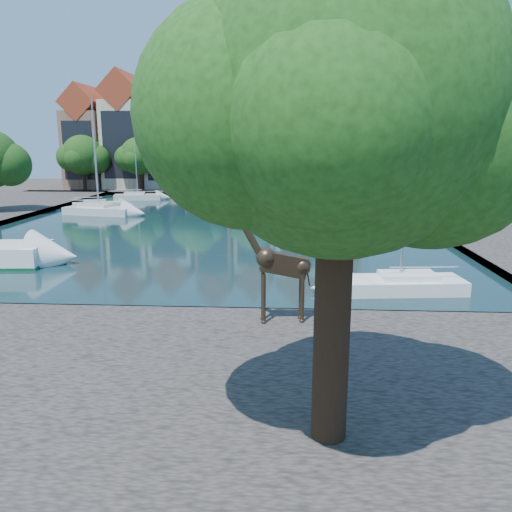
# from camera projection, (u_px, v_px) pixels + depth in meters

# --- Properties ---
(ground) EXTENTS (160.00, 160.00, 0.00)m
(ground) POSITION_uv_depth(u_px,v_px,m) (129.00, 317.00, 20.75)
(ground) COLOR #38332B
(ground) RESTS_ON ground
(water_basin) EXTENTS (38.00, 50.00, 0.08)m
(water_basin) POSITION_uv_depth(u_px,v_px,m) (212.00, 224.00, 44.11)
(water_basin) COLOR black
(water_basin) RESTS_ON ground
(near_quay) EXTENTS (50.00, 14.00, 0.50)m
(near_quay) POSITION_uv_depth(u_px,v_px,m) (51.00, 393.00, 13.88)
(near_quay) COLOR #514A46
(near_quay) RESTS_ON ground
(far_quay) EXTENTS (60.00, 16.00, 0.50)m
(far_quay) POSITION_uv_depth(u_px,v_px,m) (242.00, 189.00, 75.22)
(far_quay) COLOR #514A46
(far_quay) RESTS_ON ground
(right_quay) EXTENTS (14.00, 52.00, 0.50)m
(right_quay) POSITION_uv_depth(u_px,v_px,m) (501.00, 224.00, 42.66)
(right_quay) COLOR #514A46
(right_quay) RESTS_ON ground
(plane_tree) EXTENTS (8.32, 6.40, 10.62)m
(plane_tree) POSITION_uv_depth(u_px,v_px,m) (346.00, 111.00, 9.86)
(plane_tree) COLOR #332114
(plane_tree) RESTS_ON near_quay
(townhouse_west_end) EXTENTS (5.44, 9.18, 14.93)m
(townhouse_west_end) POSITION_uv_depth(u_px,v_px,m) (89.00, 141.00, 74.92)
(townhouse_west_end) COLOR #885F4A
(townhouse_west_end) RESTS_ON far_quay
(townhouse_west_mid) EXTENTS (5.94, 9.18, 16.79)m
(townhouse_west_mid) POSITION_uv_depth(u_px,v_px,m) (128.00, 135.00, 74.39)
(townhouse_west_mid) COLOR beige
(townhouse_west_mid) RESTS_ON far_quay
(townhouse_west_inner) EXTENTS (6.43, 9.18, 15.15)m
(townhouse_west_inner) POSITION_uv_depth(u_px,v_px,m) (172.00, 141.00, 74.22)
(townhouse_west_inner) COLOR beige
(townhouse_west_inner) RESTS_ON far_quay
(townhouse_center) EXTENTS (5.44, 9.18, 16.93)m
(townhouse_center) POSITION_uv_depth(u_px,v_px,m) (215.00, 134.00, 73.63)
(townhouse_center) COLOR brown
(townhouse_center) RESTS_ON far_quay
(townhouse_east_inner) EXTENTS (5.94, 9.18, 15.79)m
(townhouse_east_inner) POSITION_uv_depth(u_px,v_px,m) (255.00, 138.00, 73.43)
(townhouse_east_inner) COLOR tan
(townhouse_east_inner) RESTS_ON far_quay
(townhouse_east_mid) EXTENTS (6.43, 9.18, 16.65)m
(townhouse_east_mid) POSITION_uv_depth(u_px,v_px,m) (300.00, 136.00, 72.99)
(townhouse_east_mid) COLOR beige
(townhouse_east_mid) RESTS_ON far_quay
(townhouse_east_end) EXTENTS (5.44, 9.18, 14.43)m
(townhouse_east_end) POSITION_uv_depth(u_px,v_px,m) (344.00, 143.00, 72.85)
(townhouse_east_end) COLOR brown
(townhouse_east_end) RESTS_ON far_quay
(far_tree_far_west) EXTENTS (7.28, 5.60, 7.68)m
(far_tree_far_west) POSITION_uv_depth(u_px,v_px,m) (83.00, 157.00, 69.99)
(far_tree_far_west) COLOR #332114
(far_tree_far_west) RESTS_ON far_quay
(far_tree_west) EXTENTS (6.76, 5.20, 7.36)m
(far_tree_west) POSITION_uv_depth(u_px,v_px,m) (139.00, 157.00, 69.56)
(far_tree_west) COLOR #332114
(far_tree_west) RESTS_ON far_quay
(far_tree_mid_west) EXTENTS (7.80, 6.00, 8.00)m
(far_tree_mid_west) POSITION_uv_depth(u_px,v_px,m) (196.00, 156.00, 69.07)
(far_tree_mid_west) COLOR #332114
(far_tree_mid_west) RESTS_ON far_quay
(far_tree_mid_east) EXTENTS (7.02, 5.40, 7.52)m
(far_tree_mid_east) POSITION_uv_depth(u_px,v_px,m) (254.00, 157.00, 68.66)
(far_tree_mid_east) COLOR #332114
(far_tree_mid_east) RESTS_ON far_quay
(far_tree_east) EXTENTS (7.54, 5.80, 7.84)m
(far_tree_east) POSITION_uv_depth(u_px,v_px,m) (312.00, 157.00, 68.19)
(far_tree_east) COLOR #332114
(far_tree_east) RESTS_ON far_quay
(far_tree_far_east) EXTENTS (6.76, 5.20, 7.36)m
(far_tree_far_east) POSITION_uv_depth(u_px,v_px,m) (371.00, 158.00, 67.77)
(far_tree_far_east) COLOR #332114
(far_tree_far_east) RESTS_ON far_quay
(giraffe_statue) EXTENTS (3.18, 0.75, 4.53)m
(giraffe_statue) POSITION_uv_depth(u_px,v_px,m) (277.00, 264.00, 18.31)
(giraffe_statue) COLOR #36281B
(giraffe_statue) RESTS_ON near_quay
(sailboat_left_c) EXTENTS (7.22, 3.65, 11.16)m
(sailboat_left_c) POSITION_uv_depth(u_px,v_px,m) (99.00, 209.00, 49.62)
(sailboat_left_c) COLOR silver
(sailboat_left_c) RESTS_ON water_basin
(sailboat_left_d) EXTENTS (5.59, 3.77, 8.45)m
(sailboat_left_d) POSITION_uv_depth(u_px,v_px,m) (98.00, 204.00, 54.43)
(sailboat_left_d) COLOR silver
(sailboat_left_d) RESTS_ON water_basin
(sailboat_left_e) EXTENTS (5.95, 3.00, 9.96)m
(sailboat_left_e) POSITION_uv_depth(u_px,v_px,m) (138.00, 196.00, 62.49)
(sailboat_left_e) COLOR beige
(sailboat_left_e) RESTS_ON water_basin
(sailboat_right_a) EXTENTS (6.18, 2.68, 9.97)m
(sailboat_right_a) POSITION_uv_depth(u_px,v_px,m) (400.00, 281.00, 23.84)
(sailboat_right_a) COLOR white
(sailboat_right_a) RESTS_ON water_basin
(sailboat_right_b) EXTENTS (5.83, 4.01, 10.24)m
(sailboat_right_b) POSITION_uv_depth(u_px,v_px,m) (369.00, 220.00, 43.12)
(sailboat_right_b) COLOR navy
(sailboat_right_b) RESTS_ON water_basin
(sailboat_right_c) EXTENTS (5.50, 3.07, 9.36)m
(sailboat_right_c) POSITION_uv_depth(u_px,v_px,m) (343.00, 211.00, 48.87)
(sailboat_right_c) COLOR silver
(sailboat_right_c) RESTS_ON water_basin
(sailboat_right_d) EXTENTS (4.85, 1.92, 8.45)m
(sailboat_right_d) POSITION_uv_depth(u_px,v_px,m) (368.00, 207.00, 51.24)
(sailboat_right_d) COLOR white
(sailboat_right_d) RESTS_ON water_basin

